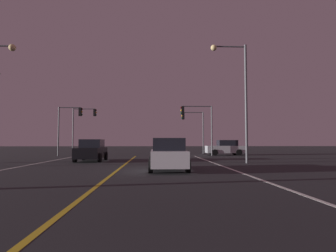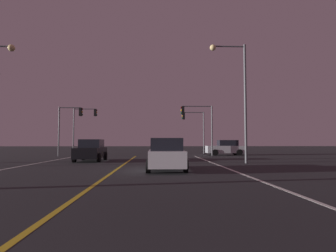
{
  "view_description": "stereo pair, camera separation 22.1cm",
  "coord_description": "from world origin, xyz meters",
  "px_view_note": "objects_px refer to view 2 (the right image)",
  "views": [
    {
      "loc": [
        1.94,
        0.64,
        1.51
      ],
      "look_at": [
        3.34,
        30.05,
        3.1
      ],
      "focal_mm": 31.17,
      "sensor_mm": 36.0,
      "label": 1
    },
    {
      "loc": [
        2.16,
        0.64,
        1.51
      ],
      "look_at": [
        3.34,
        30.05,
        3.1
      ],
      "focal_mm": 31.17,
      "sensor_mm": 36.0,
      "label": 2
    }
  ],
  "objects_px": {
    "traffic_light_far_left": "(85,120)",
    "street_lamp_right_near": "(325,44)",
    "car_crossing_side": "(226,148)",
    "traffic_light_near_left": "(70,120)",
    "car_lead_same_lane": "(166,155)",
    "street_lamp_right_far": "(237,87)",
    "traffic_light_far_right": "(193,123)",
    "car_oncoming": "(91,151)",
    "traffic_light_near_right": "(197,118)"
  },
  "relations": [
    {
      "from": "traffic_light_far_right",
      "to": "street_lamp_right_near",
      "type": "xyz_separation_m",
      "value": [
        1.08,
        -27.3,
        0.91
      ]
    },
    {
      "from": "traffic_light_near_right",
      "to": "traffic_light_far_left",
      "type": "relative_size",
      "value": 0.95
    },
    {
      "from": "traffic_light_near_left",
      "to": "car_lead_same_lane",
      "type": "bearing_deg",
      "value": -58.77
    },
    {
      "from": "traffic_light_near_left",
      "to": "traffic_light_near_right",
      "type": "bearing_deg",
      "value": 0.0
    },
    {
      "from": "street_lamp_right_near",
      "to": "car_crossing_side",
      "type": "bearing_deg",
      "value": -95.17
    },
    {
      "from": "street_lamp_right_near",
      "to": "traffic_light_far_right",
      "type": "bearing_deg",
      "value": -87.74
    },
    {
      "from": "car_oncoming",
      "to": "traffic_light_near_left",
      "type": "height_order",
      "value": "traffic_light_near_left"
    },
    {
      "from": "car_oncoming",
      "to": "traffic_light_far_right",
      "type": "distance_m",
      "value": 17.2
    },
    {
      "from": "traffic_light_near_right",
      "to": "street_lamp_right_near",
      "type": "xyz_separation_m",
      "value": [
        1.38,
        -21.8,
        0.8
      ]
    },
    {
      "from": "traffic_light_far_left",
      "to": "traffic_light_far_right",
      "type": "bearing_deg",
      "value": 0.0
    },
    {
      "from": "car_crossing_side",
      "to": "street_lamp_right_far",
      "type": "relative_size",
      "value": 0.51
    },
    {
      "from": "car_crossing_side",
      "to": "street_lamp_right_far",
      "type": "distance_m",
      "value": 13.33
    },
    {
      "from": "traffic_light_near_left",
      "to": "traffic_light_far_left",
      "type": "xyz_separation_m",
      "value": [
        0.16,
        5.5,
        0.35
      ]
    },
    {
      "from": "car_crossing_side",
      "to": "traffic_light_near_left",
      "type": "distance_m",
      "value": 17.34
    },
    {
      "from": "traffic_light_far_left",
      "to": "street_lamp_right_near",
      "type": "relative_size",
      "value": 0.75
    },
    {
      "from": "car_crossing_side",
      "to": "traffic_light_near_left",
      "type": "xyz_separation_m",
      "value": [
        -17.02,
        -1.31,
        3.03
      ]
    },
    {
      "from": "traffic_light_near_left",
      "to": "car_crossing_side",
      "type": "bearing_deg",
      "value": 4.4
    },
    {
      "from": "traffic_light_far_left",
      "to": "street_lamp_right_near",
      "type": "distance_m",
      "value": 31.05
    },
    {
      "from": "car_crossing_side",
      "to": "street_lamp_right_near",
      "type": "distance_m",
      "value": 23.55
    },
    {
      "from": "car_oncoming",
      "to": "traffic_light_far_right",
      "type": "bearing_deg",
      "value": 144.59
    },
    {
      "from": "traffic_light_far_right",
      "to": "traffic_light_far_left",
      "type": "height_order",
      "value": "traffic_light_far_left"
    },
    {
      "from": "car_oncoming",
      "to": "traffic_light_near_right",
      "type": "height_order",
      "value": "traffic_light_near_right"
    },
    {
      "from": "traffic_light_near_right",
      "to": "traffic_light_near_left",
      "type": "relative_size",
      "value": 1.04
    },
    {
      "from": "traffic_light_far_left",
      "to": "street_lamp_right_near",
      "type": "bearing_deg",
      "value": -61.59
    },
    {
      "from": "traffic_light_near_left",
      "to": "street_lamp_right_far",
      "type": "distance_m",
      "value": 18.61
    },
    {
      "from": "traffic_light_far_left",
      "to": "street_lamp_right_far",
      "type": "xyz_separation_m",
      "value": [
        14.75,
        -16.54,
        1.18
      ]
    },
    {
      "from": "car_crossing_side",
      "to": "street_lamp_right_near",
      "type": "height_order",
      "value": "street_lamp_right_near"
    },
    {
      "from": "car_lead_same_lane",
      "to": "street_lamp_right_far",
      "type": "distance_m",
      "value": 8.5
    },
    {
      "from": "car_crossing_side",
      "to": "street_lamp_right_near",
      "type": "bearing_deg",
      "value": 84.83
    },
    {
      "from": "traffic_light_near_right",
      "to": "traffic_light_far_left",
      "type": "height_order",
      "value": "traffic_light_far_left"
    },
    {
      "from": "car_lead_same_lane",
      "to": "street_lamp_right_far",
      "type": "bearing_deg",
      "value": -46.69
    },
    {
      "from": "car_oncoming",
      "to": "car_lead_same_lane",
      "type": "relative_size",
      "value": 1.0
    },
    {
      "from": "car_crossing_side",
      "to": "street_lamp_right_far",
      "type": "height_order",
      "value": "street_lamp_right_far"
    },
    {
      "from": "car_crossing_side",
      "to": "traffic_light_far_right",
      "type": "xyz_separation_m",
      "value": [
        -3.17,
        4.19,
        3.11
      ]
    },
    {
      "from": "traffic_light_near_right",
      "to": "street_lamp_right_near",
      "type": "height_order",
      "value": "street_lamp_right_near"
    },
    {
      "from": "traffic_light_near_right",
      "to": "street_lamp_right_near",
      "type": "relative_size",
      "value": 0.72
    },
    {
      "from": "car_crossing_side",
      "to": "traffic_light_near_left",
      "type": "height_order",
      "value": "traffic_light_near_left"
    },
    {
      "from": "traffic_light_near_right",
      "to": "traffic_light_far_left",
      "type": "xyz_separation_m",
      "value": [
        -13.4,
        5.5,
        0.15
      ]
    },
    {
      "from": "street_lamp_right_near",
      "to": "street_lamp_right_far",
      "type": "height_order",
      "value": "street_lamp_right_far"
    },
    {
      "from": "car_crossing_side",
      "to": "traffic_light_far_left",
      "type": "bearing_deg",
      "value": -13.96
    },
    {
      "from": "traffic_light_far_left",
      "to": "traffic_light_near_right",
      "type": "bearing_deg",
      "value": -22.32
    },
    {
      "from": "traffic_light_far_right",
      "to": "car_lead_same_lane",
      "type": "bearing_deg",
      "value": 79.0
    },
    {
      "from": "traffic_light_near_left",
      "to": "street_lamp_right_near",
      "type": "distance_m",
      "value": 26.45
    },
    {
      "from": "car_crossing_side",
      "to": "traffic_light_far_right",
      "type": "relative_size",
      "value": 0.81
    },
    {
      "from": "car_lead_same_lane",
      "to": "traffic_light_far_left",
      "type": "relative_size",
      "value": 0.76
    },
    {
      "from": "traffic_light_near_left",
      "to": "traffic_light_far_right",
      "type": "xyz_separation_m",
      "value": [
        13.86,
        5.5,
        0.08
      ]
    },
    {
      "from": "car_oncoming",
      "to": "car_lead_same_lane",
      "type": "distance_m",
      "value": 9.52
    },
    {
      "from": "car_crossing_side",
      "to": "car_lead_same_lane",
      "type": "height_order",
      "value": "same"
    },
    {
      "from": "traffic_light_near_right",
      "to": "traffic_light_far_right",
      "type": "xyz_separation_m",
      "value": [
        0.3,
        5.5,
        -0.11
      ]
    },
    {
      "from": "traffic_light_far_right",
      "to": "traffic_light_far_left",
      "type": "xyz_separation_m",
      "value": [
        -13.69,
        -0.0,
        0.27
      ]
    }
  ]
}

